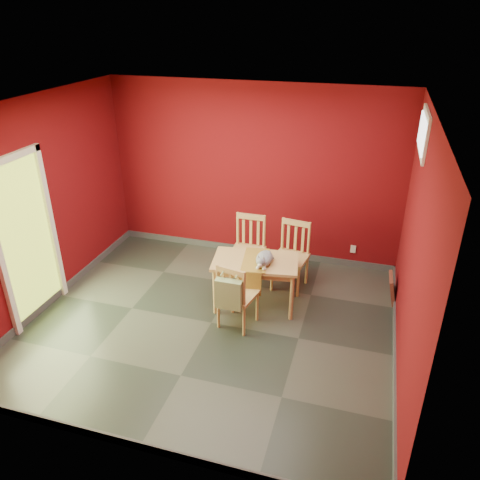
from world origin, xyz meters
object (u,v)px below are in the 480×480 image
(dining_table, at_px, (255,266))
(picture_frame, at_px, (392,288))
(chair_far_right, at_px, (291,255))
(chair_far_left, at_px, (248,249))
(cat, at_px, (264,256))
(chair_near, at_px, (236,294))
(tote_bag, at_px, (229,294))

(dining_table, distance_m, picture_frame, 1.92)
(dining_table, xyz_separation_m, chair_far_right, (0.36, 0.62, -0.10))
(chair_far_left, bearing_deg, dining_table, -66.35)
(cat, bearing_deg, chair_near, -133.42)
(tote_bag, relative_size, cat, 1.06)
(picture_frame, bearing_deg, tote_bag, -144.33)
(chair_far_right, distance_m, tote_bag, 1.44)
(cat, height_order, picture_frame, cat)
(chair_far_right, height_order, picture_frame, chair_far_right)
(chair_far_left, height_order, cat, chair_far_left)
(chair_far_left, distance_m, chair_near, 1.14)
(chair_far_left, xyz_separation_m, cat, (0.40, -0.67, 0.29))
(chair_near, bearing_deg, chair_far_left, 98.24)
(chair_far_right, bearing_deg, cat, -109.09)
(picture_frame, bearing_deg, chair_near, -148.46)
(tote_bag, xyz_separation_m, cat, (0.26, 0.67, 0.20))
(tote_bag, distance_m, picture_frame, 2.37)
(chair_near, xyz_separation_m, cat, (0.23, 0.46, 0.33))
(chair_far_right, bearing_deg, picture_frame, 0.46)
(chair_far_right, bearing_deg, tote_bag, -110.17)
(chair_far_left, relative_size, picture_frame, 2.64)
(dining_table, height_order, chair_far_left, chair_far_left)
(tote_bag, xyz_separation_m, picture_frame, (1.89, 1.36, -0.41))
(chair_far_right, xyz_separation_m, cat, (-0.23, -0.68, 0.29))
(picture_frame, bearing_deg, cat, -157.18)
(dining_table, distance_m, cat, 0.24)
(picture_frame, bearing_deg, chair_far_left, -179.40)
(chair_far_left, height_order, chair_far_right, chair_far_left)
(dining_table, distance_m, chair_far_right, 0.73)
(chair_far_left, bearing_deg, chair_far_right, 0.91)
(cat, xyz_separation_m, picture_frame, (1.63, 0.69, -0.60))
(picture_frame, bearing_deg, dining_table, -160.25)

